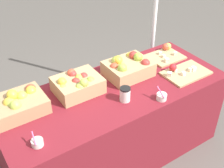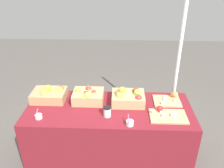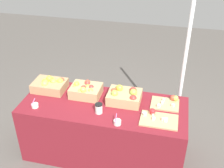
{
  "view_description": "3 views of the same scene",
  "coord_description": "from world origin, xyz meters",
  "px_view_note": "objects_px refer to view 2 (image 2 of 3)",
  "views": [
    {
      "loc": [
        -1.07,
        -1.58,
        2.13
      ],
      "look_at": [
        -0.01,
        0.01,
        0.79
      ],
      "focal_mm": 47.27,
      "sensor_mm": 36.0,
      "label": 1
    },
    {
      "loc": [
        0.12,
        -2.21,
        2.22
      ],
      "look_at": [
        0.03,
        0.08,
        1.01
      ],
      "focal_mm": 37.12,
      "sensor_mm": 36.0,
      "label": 2
    },
    {
      "loc": [
        0.7,
        -2.51,
        2.6
      ],
      "look_at": [
        0.1,
        0.02,
        1.02
      ],
      "focal_mm": 44.58,
      "sensor_mm": 36.0,
      "label": 3
    }
  ],
  "objects_px": {
    "apple_crate_left": "(50,94)",
    "apple_crate_middle": "(88,96)",
    "sample_bowl_mid": "(38,116)",
    "apple_crate_right": "(128,97)",
    "coffee_cup": "(107,112)",
    "tent_pole": "(177,69)",
    "cutting_board_back": "(169,99)",
    "sample_bowl_near": "(130,123)",
    "cutting_board_front": "(167,115)"
  },
  "relations": [
    {
      "from": "apple_crate_left",
      "to": "apple_crate_middle",
      "type": "xyz_separation_m",
      "value": [
        0.47,
        -0.03,
        0.0
      ]
    },
    {
      "from": "sample_bowl_mid",
      "to": "apple_crate_right",
      "type": "bearing_deg",
      "value": 19.85
    },
    {
      "from": "apple_crate_middle",
      "to": "coffee_cup",
      "type": "height_order",
      "value": "apple_crate_middle"
    },
    {
      "from": "sample_bowl_mid",
      "to": "coffee_cup",
      "type": "xyz_separation_m",
      "value": [
        0.73,
        0.07,
        0.03
      ]
    },
    {
      "from": "apple_crate_right",
      "to": "tent_pole",
      "type": "xyz_separation_m",
      "value": [
        0.63,
        0.42,
        0.19
      ]
    },
    {
      "from": "apple_crate_left",
      "to": "apple_crate_middle",
      "type": "relative_size",
      "value": 1.11
    },
    {
      "from": "coffee_cup",
      "to": "tent_pole",
      "type": "distance_m",
      "value": 1.13
    },
    {
      "from": "cutting_board_back",
      "to": "sample_bowl_near",
      "type": "height_order",
      "value": "sample_bowl_near"
    },
    {
      "from": "cutting_board_front",
      "to": "cutting_board_back",
      "type": "height_order",
      "value": "cutting_board_front"
    },
    {
      "from": "sample_bowl_near",
      "to": "cutting_board_back",
      "type": "bearing_deg",
      "value": 45.3
    },
    {
      "from": "apple_crate_left",
      "to": "cutting_board_back",
      "type": "relative_size",
      "value": 1.25
    },
    {
      "from": "apple_crate_right",
      "to": "cutting_board_front",
      "type": "height_order",
      "value": "apple_crate_right"
    },
    {
      "from": "cutting_board_front",
      "to": "cutting_board_back",
      "type": "xyz_separation_m",
      "value": [
        0.08,
        0.32,
        0.0
      ]
    },
    {
      "from": "apple_crate_left",
      "to": "cutting_board_back",
      "type": "bearing_deg",
      "value": 0.66
    },
    {
      "from": "cutting_board_front",
      "to": "coffee_cup",
      "type": "bearing_deg",
      "value": -178.28
    },
    {
      "from": "apple_crate_right",
      "to": "sample_bowl_mid",
      "type": "xyz_separation_m",
      "value": [
        -0.96,
        -0.35,
        -0.05
      ]
    },
    {
      "from": "apple_crate_left",
      "to": "sample_bowl_mid",
      "type": "height_order",
      "value": "apple_crate_left"
    },
    {
      "from": "apple_crate_middle",
      "to": "cutting_board_front",
      "type": "height_order",
      "value": "apple_crate_middle"
    },
    {
      "from": "cutting_board_back",
      "to": "coffee_cup",
      "type": "bearing_deg",
      "value": -154.77
    },
    {
      "from": "apple_crate_left",
      "to": "tent_pole",
      "type": "xyz_separation_m",
      "value": [
        1.58,
        0.37,
        0.2
      ]
    },
    {
      "from": "apple_crate_left",
      "to": "apple_crate_right",
      "type": "bearing_deg",
      "value": -2.57
    },
    {
      "from": "sample_bowl_near",
      "to": "tent_pole",
      "type": "bearing_deg",
      "value": 53.5
    },
    {
      "from": "apple_crate_left",
      "to": "cutting_board_front",
      "type": "height_order",
      "value": "apple_crate_left"
    },
    {
      "from": "cutting_board_front",
      "to": "coffee_cup",
      "type": "xyz_separation_m",
      "value": [
        -0.64,
        -0.02,
        0.04
      ]
    },
    {
      "from": "apple_crate_middle",
      "to": "coffee_cup",
      "type": "xyz_separation_m",
      "value": [
        0.25,
        -0.3,
        -0.02
      ]
    },
    {
      "from": "apple_crate_middle",
      "to": "coffee_cup",
      "type": "distance_m",
      "value": 0.39
    },
    {
      "from": "apple_crate_middle",
      "to": "cutting_board_front",
      "type": "relative_size",
      "value": 0.9
    },
    {
      "from": "apple_crate_left",
      "to": "apple_crate_middle",
      "type": "height_order",
      "value": "apple_crate_middle"
    },
    {
      "from": "coffee_cup",
      "to": "tent_pole",
      "type": "height_order",
      "value": "tent_pole"
    },
    {
      "from": "cutting_board_front",
      "to": "apple_crate_middle",
      "type": "bearing_deg",
      "value": 162.68
    },
    {
      "from": "apple_crate_middle",
      "to": "sample_bowl_mid",
      "type": "relative_size",
      "value": 3.66
    },
    {
      "from": "cutting_board_front",
      "to": "sample_bowl_near",
      "type": "relative_size",
      "value": 3.6
    },
    {
      "from": "apple_crate_left",
      "to": "sample_bowl_mid",
      "type": "bearing_deg",
      "value": -92.26
    },
    {
      "from": "sample_bowl_mid",
      "to": "cutting_board_front",
      "type": "bearing_deg",
      "value": 3.66
    },
    {
      "from": "apple_crate_right",
      "to": "cutting_board_front",
      "type": "xyz_separation_m",
      "value": [
        0.41,
        -0.26,
        -0.06
      ]
    },
    {
      "from": "cutting_board_front",
      "to": "apple_crate_left",
      "type": "bearing_deg",
      "value": 167.44
    },
    {
      "from": "sample_bowl_mid",
      "to": "coffee_cup",
      "type": "distance_m",
      "value": 0.73
    },
    {
      "from": "cutting_board_back",
      "to": "tent_pole",
      "type": "relative_size",
      "value": 0.16
    },
    {
      "from": "cutting_board_back",
      "to": "apple_crate_left",
      "type": "bearing_deg",
      "value": -179.34
    },
    {
      "from": "apple_crate_middle",
      "to": "sample_bowl_mid",
      "type": "height_order",
      "value": "apple_crate_middle"
    },
    {
      "from": "cutting_board_front",
      "to": "sample_bowl_mid",
      "type": "relative_size",
      "value": 4.06
    },
    {
      "from": "apple_crate_left",
      "to": "coffee_cup",
      "type": "relative_size",
      "value": 3.43
    },
    {
      "from": "apple_crate_left",
      "to": "cutting_board_front",
      "type": "xyz_separation_m",
      "value": [
        1.36,
        -0.3,
        -0.05
      ]
    },
    {
      "from": "apple_crate_middle",
      "to": "sample_bowl_near",
      "type": "xyz_separation_m",
      "value": [
        0.49,
        -0.44,
        -0.05
      ]
    },
    {
      "from": "cutting_board_front",
      "to": "cutting_board_back",
      "type": "bearing_deg",
      "value": 76.72
    },
    {
      "from": "sample_bowl_near",
      "to": "apple_crate_left",
      "type": "bearing_deg",
      "value": 153.92
    },
    {
      "from": "apple_crate_middle",
      "to": "tent_pole",
      "type": "height_order",
      "value": "tent_pole"
    },
    {
      "from": "apple_crate_right",
      "to": "cutting_board_back",
      "type": "xyz_separation_m",
      "value": [
        0.49,
        0.06,
        -0.06
      ]
    },
    {
      "from": "apple_crate_right",
      "to": "sample_bowl_mid",
      "type": "relative_size",
      "value": 3.88
    },
    {
      "from": "sample_bowl_near",
      "to": "sample_bowl_mid",
      "type": "distance_m",
      "value": 0.97
    }
  ]
}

